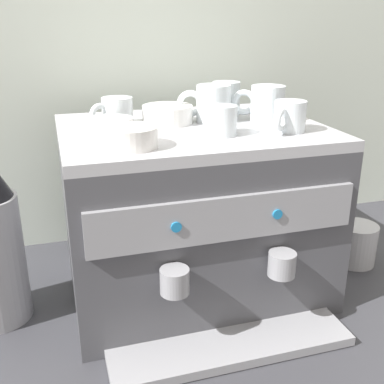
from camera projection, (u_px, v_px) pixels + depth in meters
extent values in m
plane|color=#38383D|center=(192.00, 282.00, 1.20)|extent=(4.00, 4.00, 0.00)
cube|color=silver|center=(157.00, 69.00, 1.34)|extent=(2.80, 0.03, 0.99)
cube|color=#4C4C51|center=(192.00, 213.00, 1.14)|extent=(0.58, 0.45, 0.38)
cube|color=#B7B7BC|center=(192.00, 131.00, 1.06)|extent=(0.58, 0.45, 0.02)
cube|color=#939399|center=(227.00, 219.00, 0.90)|extent=(0.54, 0.01, 0.09)
cylinder|color=#1E7AB7|center=(176.00, 227.00, 0.87)|extent=(0.02, 0.01, 0.02)
cylinder|color=#1E7AB7|center=(277.00, 214.00, 0.92)|extent=(0.02, 0.01, 0.02)
cube|color=#939399|center=(231.00, 346.00, 0.95)|extent=(0.50, 0.12, 0.02)
cylinder|color=#939399|center=(175.00, 281.00, 0.88)|extent=(0.06, 0.06, 0.05)
cylinder|color=#939399|center=(282.00, 264.00, 0.94)|extent=(0.06, 0.06, 0.05)
cylinder|color=silver|center=(117.00, 111.00, 1.06)|extent=(0.07, 0.07, 0.06)
torus|color=silver|center=(100.00, 114.00, 1.03)|extent=(0.05, 0.03, 0.05)
cylinder|color=silver|center=(290.00, 116.00, 1.00)|extent=(0.07, 0.07, 0.07)
torus|color=silver|center=(281.00, 120.00, 0.97)|extent=(0.05, 0.04, 0.05)
cylinder|color=silver|center=(267.00, 103.00, 1.10)|extent=(0.08, 0.08, 0.08)
torus|color=silver|center=(244.00, 102.00, 1.11)|extent=(0.06, 0.04, 0.06)
cylinder|color=silver|center=(226.00, 98.00, 1.17)|extent=(0.07, 0.07, 0.08)
torus|color=silver|center=(223.00, 102.00, 1.12)|extent=(0.04, 0.06, 0.06)
cylinder|color=silver|center=(222.00, 120.00, 0.97)|extent=(0.06, 0.06, 0.06)
torus|color=silver|center=(213.00, 117.00, 1.00)|extent=(0.02, 0.05, 0.05)
cylinder|color=silver|center=(213.00, 103.00, 1.09)|extent=(0.08, 0.08, 0.08)
torus|color=silver|center=(190.00, 104.00, 1.09)|extent=(0.06, 0.03, 0.06)
cylinder|color=white|center=(168.00, 114.00, 1.08)|extent=(0.12, 0.12, 0.04)
cylinder|color=white|center=(168.00, 121.00, 1.09)|extent=(0.06, 0.06, 0.01)
cylinder|color=white|center=(131.00, 137.00, 0.89)|extent=(0.10, 0.10, 0.04)
cylinder|color=white|center=(131.00, 145.00, 0.89)|extent=(0.06, 0.06, 0.01)
cylinder|color=white|center=(111.00, 126.00, 0.98)|extent=(0.09, 0.09, 0.04)
cylinder|color=white|center=(111.00, 133.00, 0.98)|extent=(0.05, 0.05, 0.01)
cylinder|color=#B7B7BC|center=(356.00, 244.00, 1.28)|extent=(0.11, 0.11, 0.11)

